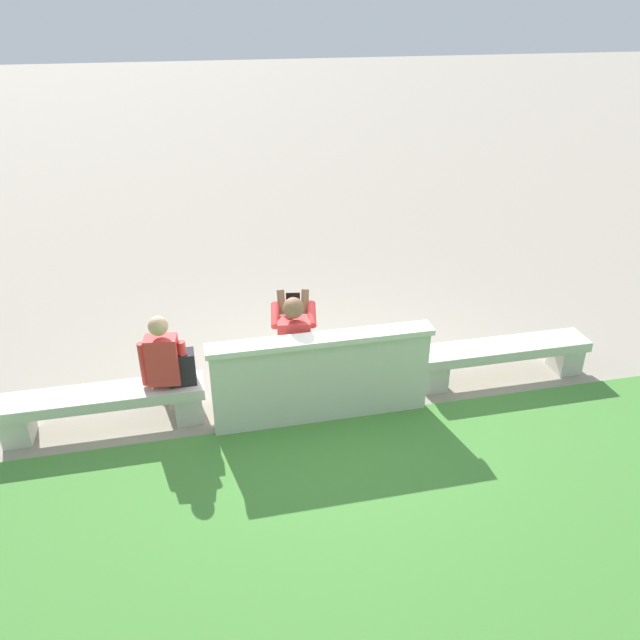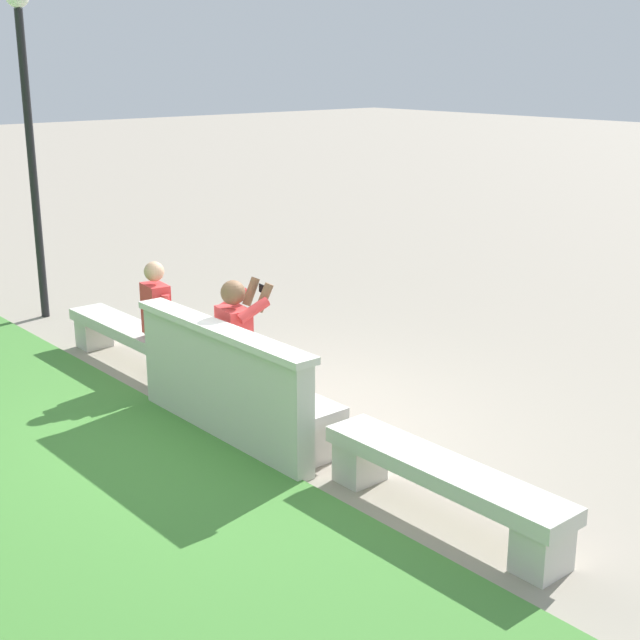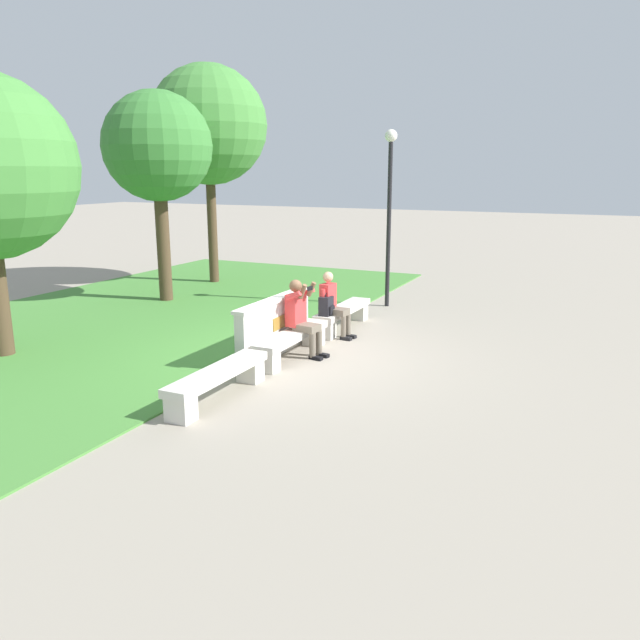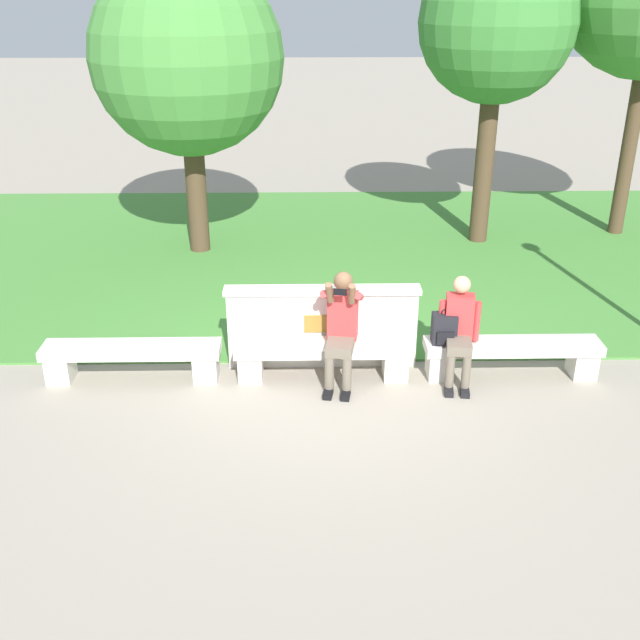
% 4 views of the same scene
% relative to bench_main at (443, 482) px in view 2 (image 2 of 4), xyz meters
% --- Properties ---
extents(ground_plane, '(80.00, 80.00, 0.00)m').
position_rel_bench_main_xyz_m(ground_plane, '(2.23, 0.00, -0.30)').
color(ground_plane, gray).
extents(bench_main, '(2.07, 0.40, 0.45)m').
position_rel_bench_main_xyz_m(bench_main, '(0.00, 0.00, 0.00)').
color(bench_main, beige).
rests_on(bench_main, ground).
extents(bench_near, '(2.07, 0.40, 0.45)m').
position_rel_bench_main_xyz_m(bench_near, '(2.23, 0.00, 0.00)').
color(bench_near, beige).
rests_on(bench_near, ground).
extents(bench_mid, '(2.07, 0.40, 0.45)m').
position_rel_bench_main_xyz_m(bench_mid, '(4.47, 0.00, 0.00)').
color(bench_mid, beige).
rests_on(bench_mid, ground).
extents(backrest_wall_with_plaque, '(2.33, 0.24, 1.01)m').
position_rel_bench_main_xyz_m(backrest_wall_with_plaque, '(2.23, 0.34, 0.21)').
color(backrest_wall_with_plaque, beige).
rests_on(backrest_wall_with_plaque, ground).
extents(person_photographer, '(0.51, 0.76, 1.32)m').
position_rel_bench_main_xyz_m(person_photographer, '(2.44, -0.08, 0.43)').
color(person_photographer, black).
rests_on(person_photographer, ground).
extents(person_distant, '(0.48, 0.70, 1.26)m').
position_rel_bench_main_xyz_m(person_distant, '(3.80, -0.07, 0.37)').
color(person_distant, black).
rests_on(person_distant, ground).
extents(backpack, '(0.28, 0.24, 0.43)m').
position_rel_bench_main_xyz_m(backpack, '(3.64, -0.01, 0.32)').
color(backpack, black).
rests_on(backpack, bench_mid).
extents(lamp_post, '(0.28, 0.28, 4.03)m').
position_rel_bench_main_xyz_m(lamp_post, '(6.89, -0.10, 2.32)').
color(lamp_post, black).
rests_on(lamp_post, ground).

